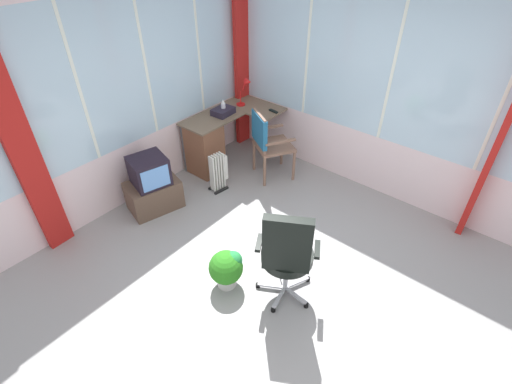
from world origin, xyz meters
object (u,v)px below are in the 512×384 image
Objects in this scene: desk_lamp at (246,87)px; tv_remote at (273,111)px; desk at (208,144)px; space_heater at (219,172)px; wooden_armchair at (265,138)px; spray_bottle at (223,107)px; paper_tray at (223,111)px; office_chair at (287,253)px; potted_plant at (227,268)px; tv_on_stand at (152,186)px.

tv_remote is (0.05, -0.47, -0.25)m from desk_lamp.
space_heater is (-0.27, -0.46, -0.14)m from desk.
tv_remote reaches higher than desk.
desk is at bearing 116.09° from wooden_armchair.
desk_lamp is at bearing 103.33° from tv_remote.
spray_bottle is 0.06m from paper_tray.
desk is at bearing 62.17° from office_chair.
desk_lamp is 0.94× the size of potted_plant.
wooden_armchair reaches higher than desk.
tv_on_stand is (-1.41, -0.07, -0.50)m from paper_tray.
desk_lamp reaches higher than potted_plant.
tv_remote is 0.27× the size of space_heater.
spray_bottle is (0.33, -0.02, 0.46)m from desk.
tv_remote reaches higher than space_heater.
potted_plant is at bearing -143.48° from desk_lamp.
spray_bottle is at bearing -3.23° from desk.
desk_lamp is at bearing 1.23° from tv_on_stand.
office_chair is (-2.02, -1.72, -0.14)m from tv_remote.
office_chair is at bearing -136.23° from wooden_armchair.
desk_lamp reaches higher than space_heater.
wooden_armchair is at bearing 27.63° from potted_plant.
space_heater is 1.30× the size of potted_plant.
paper_tray is 0.30× the size of wooden_armchair.
potted_plant is (-2.21, -1.63, -0.80)m from desk_lamp.
tv_on_stand is 1.63m from potted_plant.
space_heater is (-1.11, 0.07, -0.51)m from tv_remote.
office_chair is (-1.18, -2.24, 0.22)m from desk.
desk_lamp is 1.36m from space_heater.
paper_tray is 0.70× the size of potted_plant.
tv_on_stand is at bearing 87.61° from office_chair.
tv_on_stand is 1.34× the size of space_heater.
desk_lamp reaches higher than wooden_armchair.
office_chair is (-1.51, -2.23, -0.24)m from spray_bottle.
spray_bottle is 2.70m from office_chair.
desk_lamp is at bearing 47.96° from office_chair.
space_heater is (0.91, 1.78, -0.36)m from office_chair.
spray_bottle is (-0.51, 0.51, 0.09)m from tv_remote.
desk is 0.51m from paper_tray.
space_heater is (-0.60, -0.44, -0.60)m from spray_bottle.
paper_tray is 0.40× the size of tv_on_stand.
desk is 4.58× the size of paper_tray.
space_heater is at bearing -120.33° from desk.
desk_lamp reaches higher than tv_on_stand.
desk is at bearing 59.67° from space_heater.
space_heater is at bearing 46.91° from potted_plant.
desk is at bearing 176.77° from spray_bottle.
tv_remote is at bearing -84.15° from desk_lamp.
desk_lamp reaches higher than tv_remote.
tv_remote is 0.35× the size of potted_plant.
office_chair is 1.52× the size of tv_on_stand.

